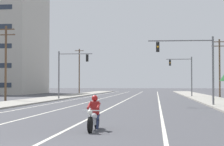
{
  "coord_description": "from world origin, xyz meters",
  "views": [
    {
      "loc": [
        3.66,
        -9.2,
        1.9
      ],
      "look_at": [
        0.43,
        17.98,
        2.77
      ],
      "focal_mm": 59.7,
      "sensor_mm": 36.0,
      "label": 1
    }
  ],
  "objects": [
    {
      "name": "motorcycle_with_rider",
      "position": [
        1.08,
        6.11,
        0.59
      ],
      "size": [
        0.7,
        2.19,
        1.46
      ],
      "color": "black",
      "rests_on": "ground"
    },
    {
      "name": "lane_stripe_center",
      "position": [
        -0.09,
        45.0,
        0.0
      ],
      "size": [
        0.16,
        100.0,
        0.01
      ],
      "primitive_type": "cube",
      "color": "beige",
      "rests_on": "ground"
    },
    {
      "name": "utility_pole_left_far",
      "position": [
        -12.96,
        70.26,
        5.05
      ],
      "size": [
        1.94,
        0.26,
        9.72
      ],
      "color": "brown",
      "rests_on": "ground"
    },
    {
      "name": "sidewalk_kerb_left",
      "position": [
        -10.38,
        40.0,
        0.07
      ],
      "size": [
        4.4,
        110.0,
        0.14
      ],
      "primitive_type": "cube",
      "color": "#9E998E",
      "rests_on": "ground"
    },
    {
      "name": "utility_pole_left_near",
      "position": [
        -14.04,
        32.99,
        4.81
      ],
      "size": [
        2.26,
        0.26,
        8.89
      ],
      "color": "brown",
      "rests_on": "ground"
    },
    {
      "name": "lane_stripe_right",
      "position": [
        3.98,
        45.0,
        0.0
      ],
      "size": [
        0.16,
        100.0,
        0.01
      ],
      "primitive_type": "cube",
      "color": "beige",
      "rests_on": "ground"
    },
    {
      "name": "traffic_signal_mid_right",
      "position": [
        7.99,
        48.85,
        4.04
      ],
      "size": [
        3.95,
        0.37,
        6.2
      ],
      "color": "slate",
      "rests_on": "ground"
    },
    {
      "name": "traffic_signal_near_left",
      "position": [
        -7.47,
        37.23,
        4.07
      ],
      "size": [
        4.4,
        0.42,
        6.2
      ],
      "color": "slate",
      "rests_on": "ground"
    },
    {
      "name": "traffic_signal_near_right",
      "position": [
        6.98,
        24.49,
        4.15
      ],
      "size": [
        5.82,
        0.55,
        6.2
      ],
      "color": "slate",
      "rests_on": "ground"
    },
    {
      "name": "lane_stripe_far_left",
      "position": [
        -6.84,
        45.0,
        0.0
      ],
      "size": [
        0.16,
        100.0,
        0.01
      ],
      "primitive_type": "cube",
      "color": "beige",
      "rests_on": "ground"
    },
    {
      "name": "sidewalk_kerb_right",
      "position": [
        10.38,
        40.0,
        0.07
      ],
      "size": [
        4.4,
        110.0,
        0.14
      ],
      "primitive_type": "cube",
      "color": "#9E998E",
      "rests_on": "ground"
    },
    {
      "name": "lane_stripe_left",
      "position": [
        -3.75,
        45.0,
        0.0
      ],
      "size": [
        0.16,
        100.0,
        0.01
      ],
      "primitive_type": "cube",
      "color": "beige",
      "rests_on": "ground"
    },
    {
      "name": "utility_pole_right_far",
      "position": [
        13.29,
        49.0,
        4.8
      ],
      "size": [
        2.39,
        0.26,
        8.87
      ],
      "color": "brown",
      "rests_on": "ground"
    }
  ]
}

